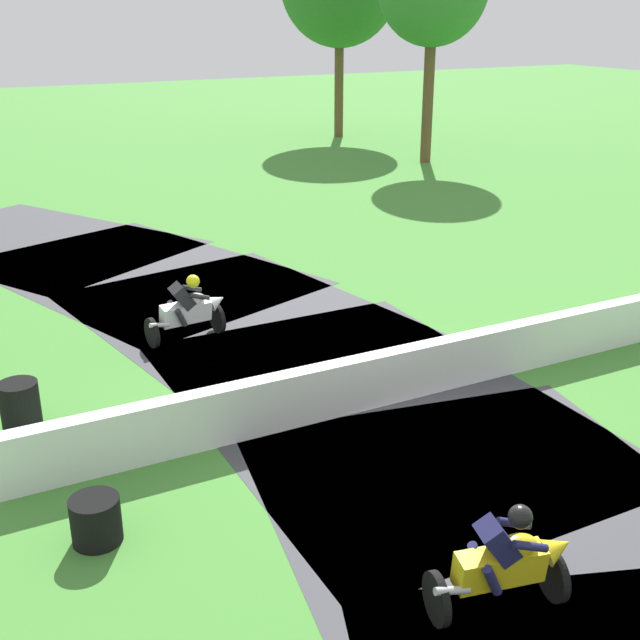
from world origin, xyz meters
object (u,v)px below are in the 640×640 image
tire_stack_mid_b (96,520)px  tire_stack_far (20,406)px  motorcycle_chase_white (189,309)px  motorcycle_lead_yellow (507,561)px

tire_stack_mid_b → tire_stack_far: bearing=96.9°
motorcycle_chase_white → tire_stack_far: (-3.51, -2.29, -0.26)m
motorcycle_lead_yellow → tire_stack_far: (-4.10, 6.66, -0.26)m
motorcycle_lead_yellow → motorcycle_chase_white: size_ratio=1.02×
motorcycle_lead_yellow → tire_stack_far: motorcycle_lead_yellow is taller
motorcycle_chase_white → tire_stack_mid_b: bearing=-118.7°
motorcycle_lead_yellow → tire_stack_mid_b: size_ratio=2.74×
motorcycle_chase_white → tire_stack_far: motorcycle_chase_white is taller
motorcycle_lead_yellow → tire_stack_far: size_ratio=2.14×
tire_stack_mid_b → tire_stack_far: (-0.41, 3.38, 0.10)m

